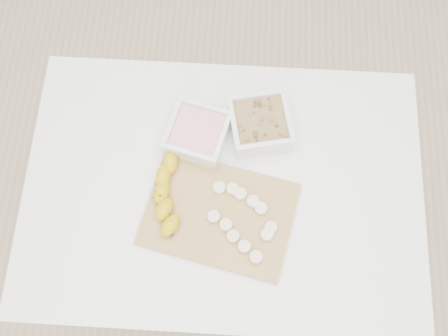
# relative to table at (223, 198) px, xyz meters

# --- Properties ---
(ground) EXTENTS (3.50, 3.50, 0.00)m
(ground) POSITION_rel_table_xyz_m (0.00, 0.00, -0.65)
(ground) COLOR #C6AD89
(ground) RESTS_ON ground
(table) EXTENTS (1.00, 0.70, 0.75)m
(table) POSITION_rel_table_xyz_m (0.00, 0.00, 0.00)
(table) COLOR white
(table) RESTS_ON ground
(bowl_yogurt) EXTENTS (0.17, 0.17, 0.07)m
(bowl_yogurt) POSITION_rel_table_xyz_m (-0.07, 0.13, 0.13)
(bowl_yogurt) COLOR white
(bowl_yogurt) RESTS_ON table
(bowl_granola) EXTENTS (0.18, 0.18, 0.07)m
(bowl_granola) POSITION_rel_table_xyz_m (0.08, 0.16, 0.13)
(bowl_granola) COLOR white
(bowl_granola) RESTS_ON table
(cutting_board) EXTENTS (0.40, 0.32, 0.01)m
(cutting_board) POSITION_rel_table_xyz_m (-0.01, -0.07, 0.10)
(cutting_board) COLOR tan
(cutting_board) RESTS_ON table
(banana) EXTENTS (0.08, 0.22, 0.04)m
(banana) POSITION_rel_table_xyz_m (-0.13, -0.04, 0.13)
(banana) COLOR #C6A107
(banana) RESTS_ON cutting_board
(banana_slices) EXTENTS (0.17, 0.20, 0.02)m
(banana_slices) POSITION_rel_table_xyz_m (0.05, -0.08, 0.12)
(banana_slices) COLOR beige
(banana_slices) RESTS_ON cutting_board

